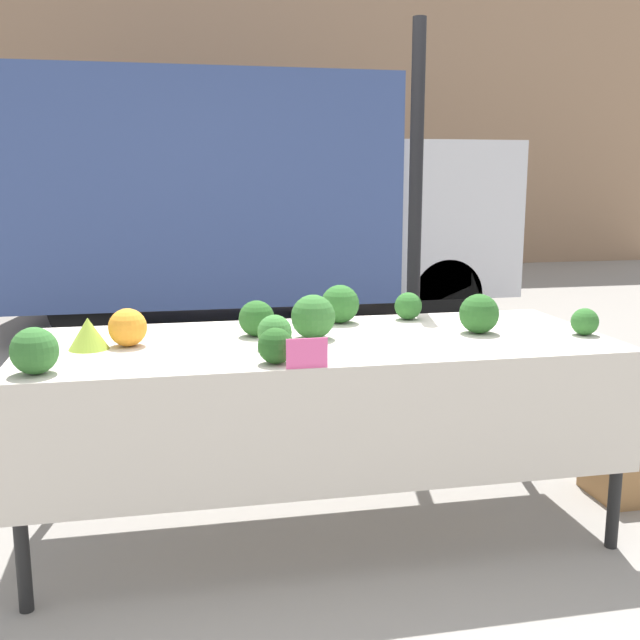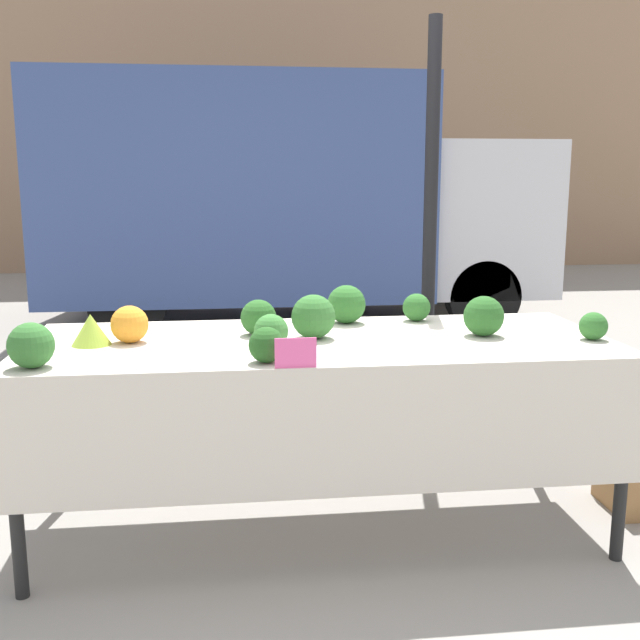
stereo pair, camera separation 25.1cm
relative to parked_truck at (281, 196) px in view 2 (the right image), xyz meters
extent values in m
plane|color=gray|center=(-0.18, -4.83, -1.30)|extent=(40.00, 40.00, 0.00)
cube|color=#9E7A5B|center=(-0.18, 4.66, 2.03)|extent=(16.00, 0.60, 6.66)
cylinder|color=black|center=(0.48, -4.06, -0.16)|extent=(0.07, 0.07, 2.27)
cube|color=#384C84|center=(-0.47, 0.00, 0.07)|extent=(3.68, 2.19, 2.11)
cube|color=silver|center=(2.01, 0.00, -0.22)|extent=(1.27, 2.02, 1.52)
cylinder|color=black|center=(1.88, -0.90, -0.94)|extent=(0.71, 0.22, 0.71)
cylinder|color=black|center=(1.88, 0.90, -0.94)|extent=(0.71, 0.22, 0.71)
cylinder|color=black|center=(-1.48, -0.90, -0.94)|extent=(0.71, 0.22, 0.71)
cylinder|color=black|center=(-1.48, 0.90, -0.94)|extent=(0.71, 0.22, 0.71)
cube|color=beige|center=(-0.18, -4.83, -0.48)|extent=(2.39, 0.94, 0.03)
cube|color=beige|center=(-0.18, -5.29, -0.72)|extent=(2.39, 0.01, 0.46)
cylinder|color=black|center=(-1.31, -5.24, -0.89)|extent=(0.05, 0.05, 0.80)
cylinder|color=black|center=(0.95, -5.24, -0.89)|extent=(0.05, 0.05, 0.80)
cylinder|color=black|center=(-1.31, -4.42, -0.89)|extent=(0.05, 0.05, 0.80)
cylinder|color=black|center=(0.95, -4.42, -0.89)|extent=(0.05, 0.05, 0.80)
sphere|color=orange|center=(-0.95, -4.80, -0.39)|extent=(0.15, 0.15, 0.15)
cone|color=#93B238|center=(-1.09, -4.83, -0.40)|extent=(0.16, 0.16, 0.12)
sphere|color=#336B2D|center=(-0.20, -4.81, -0.37)|extent=(0.18, 0.18, 0.18)
sphere|color=#2D6628|center=(-0.02, -4.50, -0.38)|extent=(0.17, 0.17, 0.17)
sphere|color=#2D6628|center=(0.31, -4.49, -0.40)|extent=(0.13, 0.13, 0.13)
sphere|color=#2D6628|center=(0.93, -4.98, -0.41)|extent=(0.11, 0.11, 0.11)
sphere|color=#336B2D|center=(-1.23, -5.18, -0.38)|extent=(0.16, 0.16, 0.16)
sphere|color=#387533|center=(-0.39, -4.97, -0.40)|extent=(0.13, 0.13, 0.13)
sphere|color=#285B23|center=(-0.43, -4.72, -0.39)|extent=(0.15, 0.15, 0.15)
sphere|color=#285B23|center=(0.51, -4.85, -0.38)|extent=(0.17, 0.17, 0.17)
sphere|color=#23511E|center=(-0.42, -5.20, -0.40)|extent=(0.13, 0.13, 0.13)
cube|color=#F45B9E|center=(-0.32, -5.29, -0.41)|extent=(0.15, 0.01, 0.11)
camera|label=1|loc=(-0.79, -7.78, 0.20)|focal=42.00mm
camera|label=2|loc=(-0.54, -7.82, 0.20)|focal=42.00mm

